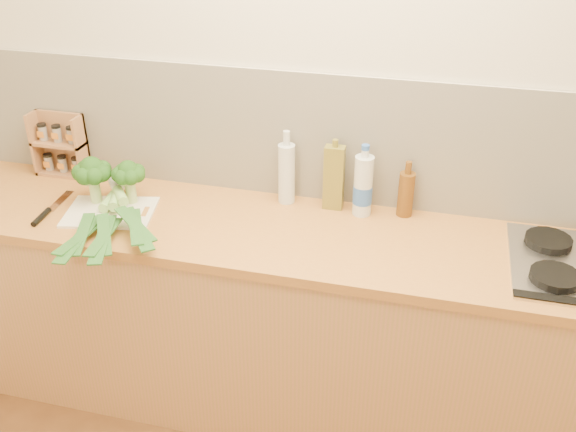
{
  "coord_description": "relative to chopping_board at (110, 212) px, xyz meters",
  "views": [
    {
      "loc": [
        0.43,
        -0.87,
        2.18
      ],
      "look_at": [
        -0.07,
        1.1,
        1.02
      ],
      "focal_mm": 40.0,
      "sensor_mm": 36.0,
      "label": 1
    }
  ],
  "objects": [
    {
      "name": "chefs_knife",
      "position": [
        -0.25,
        -0.08,
        0.0
      ],
      "size": [
        0.05,
        0.31,
        0.02
      ],
      "rotation": [
        0.0,
        0.0,
        0.07
      ],
      "color": "silver",
      "rests_on": "counter"
    },
    {
      "name": "oil_tin",
      "position": [
        0.87,
        0.27,
        0.13
      ],
      "size": [
        0.08,
        0.05,
        0.3
      ],
      "color": "olive",
      "rests_on": "counter"
    },
    {
      "name": "spice_rack",
      "position": [
        -0.38,
        0.29,
        0.12
      ],
      "size": [
        0.24,
        0.1,
        0.29
      ],
      "color": "#A36B45",
      "rests_on": "counter"
    },
    {
      "name": "counter",
      "position": [
        0.83,
        0.05,
        -0.45
      ],
      "size": [
        3.2,
        0.62,
        0.9
      ],
      "color": "#B7784C",
      "rests_on": "ground"
    },
    {
      "name": "chopping_board",
      "position": [
        0.0,
        0.0,
        0.0
      ],
      "size": [
        0.4,
        0.32,
        0.01
      ],
      "primitive_type": "cube",
      "rotation": [
        0.0,
        0.0,
        0.21
      ],
      "color": "white",
      "rests_on": "counter"
    },
    {
      "name": "leek_front",
      "position": [
        -0.01,
        -0.05,
        0.03
      ],
      "size": [
        0.13,
        0.63,
        0.04
      ],
      "rotation": [
        0.0,
        0.0,
        0.11
      ],
      "color": "white",
      "rests_on": "chopping_board"
    },
    {
      "name": "leek_mid",
      "position": [
        0.04,
        -0.04,
        0.05
      ],
      "size": [
        0.26,
        0.64,
        0.04
      ],
      "rotation": [
        0.0,
        0.0,
        0.33
      ],
      "color": "white",
      "rests_on": "chopping_board"
    },
    {
      "name": "broccoli_left",
      "position": [
        -0.09,
        0.06,
        0.14
      ],
      "size": [
        0.16,
        0.16,
        0.2
      ],
      "color": "#A8C674",
      "rests_on": "chopping_board"
    },
    {
      "name": "leek_back",
      "position": [
        0.09,
        -0.04,
        0.06
      ],
      "size": [
        0.42,
        0.5,
        0.04
      ],
      "rotation": [
        0.0,
        0.0,
        0.68
      ],
      "color": "white",
      "rests_on": "chopping_board"
    },
    {
      "name": "glass_bottle",
      "position": [
        0.67,
        0.28,
        0.13
      ],
      "size": [
        0.07,
        0.07,
        0.32
      ],
      "color": "silver",
      "rests_on": "counter"
    },
    {
      "name": "water_bottle",
      "position": [
        0.99,
        0.25,
        0.11
      ],
      "size": [
        0.08,
        0.08,
        0.28
      ],
      "color": "silver",
      "rests_on": "counter"
    },
    {
      "name": "room_shell",
      "position": [
        0.83,
        0.34,
        0.26
      ],
      "size": [
        3.5,
        3.5,
        3.5
      ],
      "color": "beige",
      "rests_on": "ground"
    },
    {
      "name": "broccoli_right",
      "position": [
        0.05,
        0.1,
        0.13
      ],
      "size": [
        0.14,
        0.14,
        0.19
      ],
      "color": "#A8C674",
      "rests_on": "chopping_board"
    },
    {
      "name": "amber_bottle",
      "position": [
        1.16,
        0.28,
        0.09
      ],
      "size": [
        0.06,
        0.06,
        0.23
      ],
      "color": "#5E3912",
      "rests_on": "counter"
    }
  ]
}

